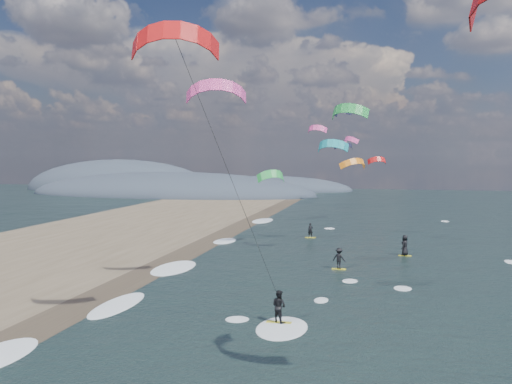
# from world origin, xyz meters

# --- Properties ---
(wet_sand_strip) EXTENTS (3.00, 240.00, 0.00)m
(wet_sand_strip) POSITION_xyz_m (-12.00, 10.00, 0.00)
(wet_sand_strip) COLOR #382D23
(wet_sand_strip) RESTS_ON ground
(coastal_hills) EXTENTS (80.00, 41.00, 15.00)m
(coastal_hills) POSITION_xyz_m (-44.84, 107.86, 0.00)
(coastal_hills) COLOR #3D4756
(coastal_hills) RESTS_ON ground
(kitesurfer_near_b) EXTENTS (7.11, 8.57, 15.02)m
(kitesurfer_near_b) POSITION_xyz_m (-2.48, 9.28, 9.83)
(kitesurfer_near_b) COLOR gold
(kitesurfer_near_b) RESTS_ON ground
(far_kitesurfers) EXTENTS (10.50, 16.58, 1.83)m
(far_kitesurfers) POSITION_xyz_m (3.33, 33.45, 0.86)
(far_kitesurfers) COLOR gold
(far_kitesurfers) RESTS_ON ground
(bg_kite_field) EXTENTS (12.63, 74.88, 8.28)m
(bg_kite_field) POSITION_xyz_m (-0.92, 55.13, 10.83)
(bg_kite_field) COLOR green
(bg_kite_field) RESTS_ON ground
(shoreline_surf) EXTENTS (2.40, 79.40, 0.11)m
(shoreline_surf) POSITION_xyz_m (-10.80, 14.75, 0.00)
(shoreline_surf) COLOR white
(shoreline_surf) RESTS_ON ground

